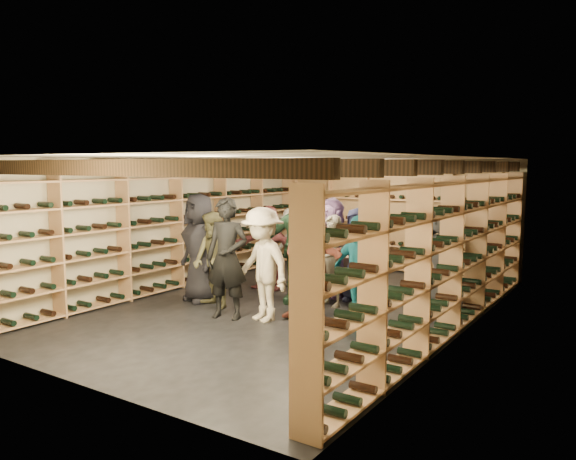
# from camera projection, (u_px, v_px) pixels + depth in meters

# --- Properties ---
(ground) EXTENTS (8.00, 8.00, 0.00)m
(ground) POSITION_uv_depth(u_px,v_px,m) (293.00, 306.00, 9.16)
(ground) COLOR black
(ground) RESTS_ON ground
(walls) EXTENTS (5.52, 8.02, 2.40)m
(walls) POSITION_uv_depth(u_px,v_px,m) (293.00, 233.00, 9.02)
(walls) COLOR #B7AC8F
(walls) RESTS_ON ground
(ceiling) EXTENTS (5.50, 8.00, 0.01)m
(ceiling) POSITION_uv_depth(u_px,v_px,m) (293.00, 158.00, 8.88)
(ceiling) COLOR beige
(ceiling) RESTS_ON walls
(ceiling_joists) EXTENTS (5.40, 7.12, 0.18)m
(ceiling_joists) POSITION_uv_depth(u_px,v_px,m) (293.00, 167.00, 8.90)
(ceiling_joists) COLOR black
(ceiling_joists) RESTS_ON ground
(wine_rack_left) EXTENTS (0.32, 7.50, 2.15)m
(wine_rack_left) POSITION_uv_depth(u_px,v_px,m) (177.00, 230.00, 10.44)
(wine_rack_left) COLOR tan
(wine_rack_left) RESTS_ON ground
(wine_rack_right) EXTENTS (0.32, 7.50, 2.15)m
(wine_rack_right) POSITION_uv_depth(u_px,v_px,m) (451.00, 255.00, 7.62)
(wine_rack_right) COLOR tan
(wine_rack_right) RESTS_ON ground
(wine_rack_back) EXTENTS (4.70, 0.30, 2.15)m
(wine_rack_back) POSITION_uv_depth(u_px,v_px,m) (388.00, 221.00, 12.21)
(wine_rack_back) COLOR tan
(wine_rack_back) RESTS_ON ground
(crate_stack_left) EXTENTS (0.51, 0.34, 0.68)m
(crate_stack_left) POSITION_uv_depth(u_px,v_px,m) (345.00, 274.00, 10.04)
(crate_stack_left) COLOR tan
(crate_stack_left) RESTS_ON ground
(crate_stack_right) EXTENTS (0.58, 0.46, 0.51)m
(crate_stack_right) POSITION_uv_depth(u_px,v_px,m) (354.00, 268.00, 11.08)
(crate_stack_right) COLOR tan
(crate_stack_right) RESTS_ON ground
(crate_loose) EXTENTS (0.57, 0.46, 0.17)m
(crate_loose) POSITION_uv_depth(u_px,v_px,m) (458.00, 283.00, 10.51)
(crate_loose) COLOR tan
(crate_loose) RESTS_ON ground
(person_0) EXTENTS (1.03, 0.85, 1.81)m
(person_0) POSITION_uv_depth(u_px,v_px,m) (200.00, 248.00, 9.40)
(person_0) COLOR black
(person_0) RESTS_ON ground
(person_1) EXTENTS (0.75, 0.58, 1.82)m
(person_1) POSITION_uv_depth(u_px,v_px,m) (227.00, 258.00, 8.34)
(person_1) COLOR black
(person_1) RESTS_ON ground
(person_2) EXTENTS (0.90, 0.79, 1.55)m
(person_2) POSITION_uv_depth(u_px,v_px,m) (214.00, 260.00, 8.95)
(person_2) COLOR brown
(person_2) RESTS_ON ground
(person_3) EXTENTS (1.22, 0.91, 1.68)m
(person_3) POSITION_uv_depth(u_px,v_px,m) (262.00, 264.00, 8.21)
(person_3) COLOR beige
(person_3) RESTS_ON ground
(person_4) EXTENTS (1.01, 0.67, 1.60)m
(person_4) POSITION_uv_depth(u_px,v_px,m) (359.00, 272.00, 7.86)
(person_4) COLOR #177186
(person_4) RESTS_ON ground
(person_5) EXTENTS (1.46, 0.54, 1.55)m
(person_5) POSITION_uv_depth(u_px,v_px,m) (267.00, 247.00, 10.35)
(person_5) COLOR brown
(person_5) RESTS_ON ground
(person_6) EXTENTS (0.84, 0.62, 1.58)m
(person_6) POSITION_uv_depth(u_px,v_px,m) (358.00, 254.00, 9.43)
(person_6) COLOR #202245
(person_6) RESTS_ON ground
(person_7) EXTENTS (0.63, 0.50, 1.49)m
(person_7) POSITION_uv_depth(u_px,v_px,m) (332.00, 261.00, 9.09)
(person_7) COLOR gray
(person_7) RESTS_ON ground
(person_8) EXTENTS (1.10, 0.98, 1.88)m
(person_8) POSITION_uv_depth(u_px,v_px,m) (312.00, 258.00, 8.18)
(person_8) COLOR #4E2119
(person_8) RESTS_ON ground
(person_9) EXTENTS (1.00, 0.61, 1.50)m
(person_9) POSITION_uv_depth(u_px,v_px,m) (294.00, 247.00, 10.59)
(person_9) COLOR #A6A499
(person_9) RESTS_ON ground
(person_10) EXTENTS (1.19, 0.76, 1.88)m
(person_10) POSITION_uv_depth(u_px,v_px,m) (297.00, 247.00, 9.28)
(person_10) COLOR #23452E
(person_10) RESTS_ON ground
(person_11) EXTENTS (1.68, 1.12, 1.74)m
(person_11) POSITION_uv_depth(u_px,v_px,m) (330.00, 247.00, 9.75)
(person_11) COLOR slate
(person_11) RESTS_ON ground
(person_12) EXTENTS (0.94, 0.79, 1.63)m
(person_12) POSITION_uv_depth(u_px,v_px,m) (443.00, 259.00, 8.83)
(person_12) COLOR #36383C
(person_12) RESTS_ON ground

